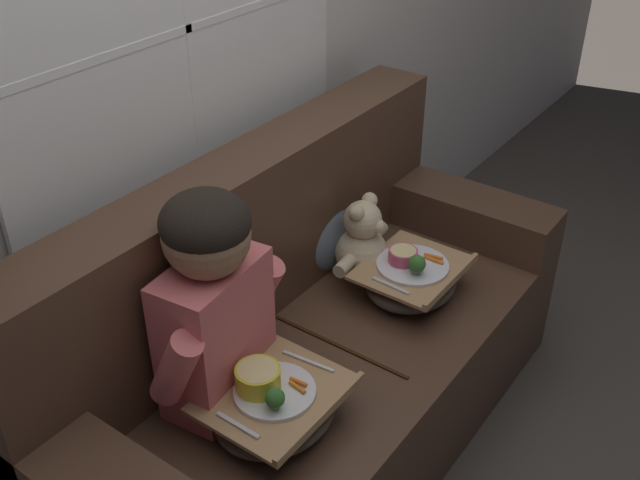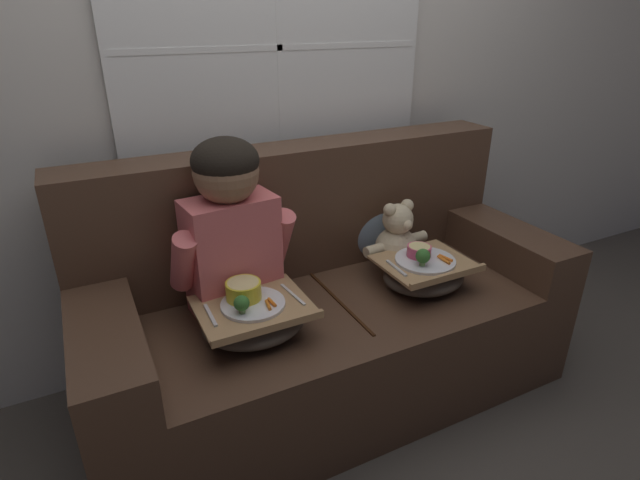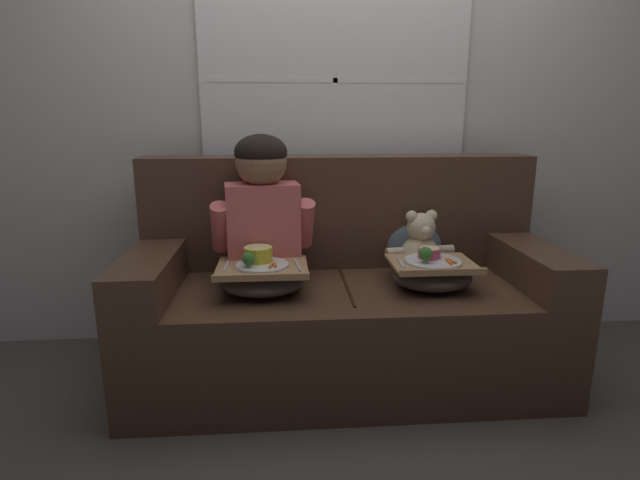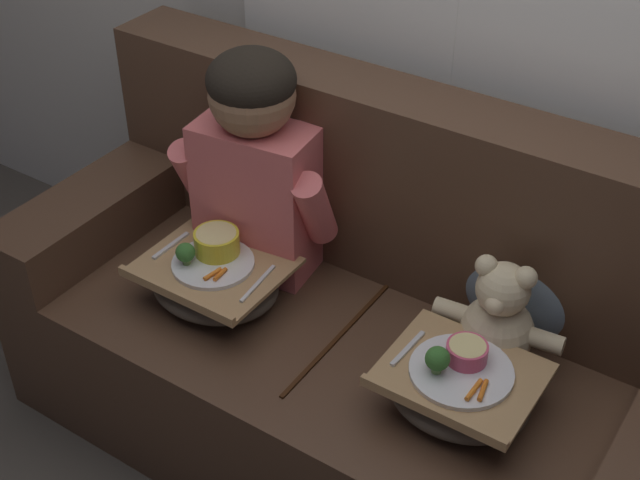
% 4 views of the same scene
% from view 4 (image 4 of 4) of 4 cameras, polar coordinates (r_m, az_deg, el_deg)
% --- Properties ---
extents(ground_plane, '(14.00, 14.00, 0.00)m').
position_cam_4_polar(ground_plane, '(2.77, 1.66, -12.89)').
color(ground_plane, '#4C443D').
extents(couch, '(1.95, 0.85, 1.03)m').
position_cam_4_polar(couch, '(2.54, 2.65, -6.46)').
color(couch, '#4C3323').
rests_on(couch, ground_plane).
extents(throw_pillow_behind_child, '(0.36, 0.17, 0.37)m').
position_cam_4_polar(throw_pillow_behind_child, '(2.65, -2.20, 3.11)').
color(throw_pillow_behind_child, '#898456').
rests_on(throw_pillow_behind_child, couch).
extents(throw_pillow_behind_teddy, '(0.35, 0.17, 0.36)m').
position_cam_4_polar(throw_pillow_behind_teddy, '(2.37, 12.83, -2.48)').
color(throw_pillow_behind_teddy, slate).
rests_on(throw_pillow_behind_teddy, couch).
extents(child_figure, '(0.49, 0.25, 0.67)m').
position_cam_4_polar(child_figure, '(2.45, -4.20, 5.51)').
color(child_figure, '#DB6666').
rests_on(child_figure, couch).
extents(teddy_bear, '(0.34, 0.24, 0.32)m').
position_cam_4_polar(teddy_bear, '(2.29, 11.32, -5.08)').
color(teddy_bear, beige).
rests_on(teddy_bear, couch).
extents(lap_tray_child, '(0.39, 0.33, 0.20)m').
position_cam_4_polar(lap_tray_child, '(2.49, -6.78, -2.44)').
color(lap_tray_child, '#473D33').
rests_on(lap_tray_child, child_figure).
extents(lap_tray_teddy, '(0.37, 0.31, 0.20)m').
position_cam_4_polar(lap_tray_teddy, '(2.19, 8.86, -9.32)').
color(lap_tray_teddy, '#473D33').
rests_on(lap_tray_teddy, teddy_bear).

